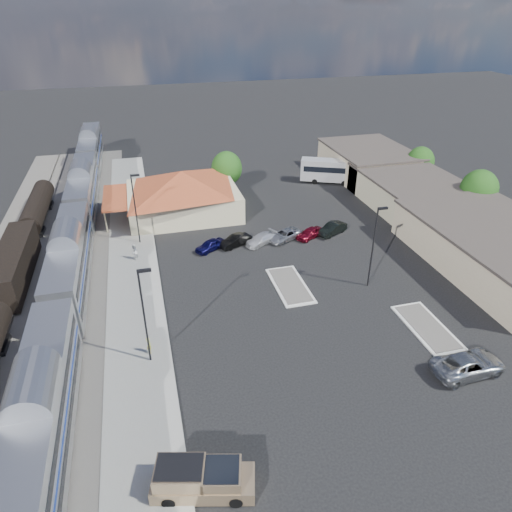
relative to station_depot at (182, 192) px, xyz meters
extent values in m
plane|color=black|center=(4.56, -24.00, -3.13)|extent=(280.00, 280.00, 0.00)
cube|color=#4C4944|center=(-16.44, -16.00, -3.07)|extent=(16.00, 100.00, 0.12)
cube|color=gray|center=(-7.44, -18.00, -3.04)|extent=(5.50, 92.00, 0.18)
cube|color=silver|center=(-13.44, -37.12, -0.08)|extent=(3.00, 20.00, 5.00)
cube|color=black|center=(-13.44, -37.12, -2.83)|extent=(2.20, 16.00, 0.60)
cube|color=silver|center=(-13.44, -16.12, -0.08)|extent=(3.00, 20.00, 5.00)
cube|color=black|center=(-13.44, -16.12, -2.83)|extent=(2.20, 16.00, 0.60)
cube|color=silver|center=(-13.44, 4.88, -0.08)|extent=(3.00, 20.00, 5.00)
cube|color=black|center=(-13.44, 4.88, -2.83)|extent=(2.20, 16.00, 0.60)
cube|color=silver|center=(-13.44, 25.88, -0.08)|extent=(3.00, 20.00, 5.00)
cube|color=black|center=(-13.44, 25.88, -2.83)|extent=(2.20, 16.00, 0.60)
cube|color=black|center=(-19.44, -13.56, -0.93)|extent=(2.80, 14.00, 3.60)
cube|color=black|center=(-19.44, -13.56, -2.83)|extent=(2.20, 12.00, 0.60)
cylinder|color=black|center=(-19.44, 2.44, -1.03)|extent=(2.80, 14.00, 2.80)
cube|color=black|center=(-19.44, 2.44, -2.83)|extent=(2.20, 12.00, 0.60)
cube|color=#C2B78D|center=(0.06, 0.00, -1.33)|extent=(15.00, 12.00, 3.60)
pyramid|color=#993E21|center=(0.06, 0.00, 1.77)|extent=(15.30, 12.24, 2.60)
cube|color=#993E21|center=(-9.04, 0.00, 0.17)|extent=(3.20, 9.60, 0.25)
cube|color=#C6B28C|center=(32.56, -24.00, -1.03)|extent=(14.00, 22.00, 4.20)
cube|color=#3F3833|center=(32.56, -24.00, 1.22)|extent=(14.40, 22.40, 0.30)
cube|color=#C6B28C|center=(32.56, -6.00, -1.13)|extent=(12.00, 18.00, 4.00)
cube|color=#3F3833|center=(32.56, -6.00, 1.02)|extent=(12.40, 18.40, 0.30)
cube|color=#C6B28C|center=(32.56, 8.00, -0.88)|extent=(12.00, 16.00, 4.50)
cube|color=#3F3833|center=(32.56, 8.00, 1.52)|extent=(12.40, 16.40, 0.30)
cube|color=silver|center=(8.56, -22.00, -3.06)|extent=(3.30, 7.50, 0.15)
cube|color=#4C4944|center=(8.56, -22.00, -2.97)|extent=(2.70, 6.90, 0.10)
cube|color=silver|center=(18.56, -32.00, -3.06)|extent=(3.30, 7.50, 0.15)
cube|color=#4C4944|center=(18.56, -32.00, -2.97)|extent=(2.70, 6.90, 0.10)
cylinder|color=black|center=(-6.44, -30.00, 1.37)|extent=(0.16, 0.16, 9.00)
cube|color=black|center=(-5.94, -30.00, 5.72)|extent=(1.00, 0.25, 0.22)
cylinder|color=black|center=(-6.44, -8.00, 1.37)|extent=(0.16, 0.16, 9.00)
cube|color=black|center=(-5.94, -8.00, 5.72)|extent=(1.00, 0.25, 0.22)
cylinder|color=black|center=(16.56, -24.00, 1.37)|extent=(0.16, 0.16, 9.00)
cube|color=black|center=(17.06, -24.00, 5.72)|extent=(1.00, 0.25, 0.22)
cylinder|color=#382314|center=(38.56, -12.00, -1.70)|extent=(0.30, 0.30, 2.86)
ellipsoid|color=#224E16|center=(38.56, -12.00, 1.09)|extent=(4.94, 4.94, 5.46)
cylinder|color=#382314|center=(38.56, 2.00, -1.86)|extent=(0.30, 0.30, 2.55)
ellipsoid|color=#224E16|center=(38.56, 2.00, 0.64)|extent=(4.41, 4.41, 4.87)
cylinder|color=#382314|center=(7.56, 6.00, -1.77)|extent=(0.30, 0.30, 2.73)
ellipsoid|color=#224E16|center=(7.56, 6.00, 0.90)|extent=(4.71, 4.71, 5.21)
cube|color=tan|center=(-3.94, -42.60, -2.50)|extent=(6.65, 3.77, 1.03)
cube|color=tan|center=(-3.94, -42.60, -1.70)|extent=(2.85, 2.69, 1.08)
cube|color=tan|center=(-3.94, -42.60, -1.59)|extent=(3.46, 2.85, 1.26)
cylinder|color=black|center=(-2.25, -44.10, -2.72)|extent=(0.88, 0.51, 0.82)
cylinder|color=black|center=(-1.74, -42.11, -2.72)|extent=(0.88, 0.51, 0.82)
cylinder|color=black|center=(-6.14, -43.10, -2.72)|extent=(0.88, 0.51, 0.82)
cylinder|color=black|center=(-5.63, -41.11, -2.72)|extent=(0.88, 0.51, 0.82)
imported|color=#9B9FA3|center=(18.37, -37.90, -2.28)|extent=(6.28, 3.13, 1.71)
cube|color=silver|center=(25.98, 5.75, -0.99)|extent=(11.93, 7.32, 3.38)
cube|color=black|center=(25.98, 5.75, -0.59)|extent=(11.08, 6.96, 0.90)
cylinder|color=black|center=(29.30, 2.95, -2.68)|extent=(0.94, 0.64, 0.90)
cylinder|color=black|center=(30.27, 5.07, -2.68)|extent=(0.94, 0.64, 0.90)
cylinder|color=black|center=(22.24, 6.18, -2.68)|extent=(0.94, 0.64, 0.90)
cylinder|color=black|center=(23.21, 8.30, -2.68)|extent=(0.94, 0.64, 0.90)
imported|color=#DCE246|center=(-6.45, -29.04, -2.15)|extent=(0.57, 0.68, 1.59)
imported|color=silver|center=(-7.16, -12.19, -2.02)|extent=(1.01, 1.12, 1.87)
imported|color=#0E0D45|center=(1.73, -11.93, -2.47)|extent=(4.16, 3.32, 1.33)
imported|color=black|center=(4.93, -11.63, -2.44)|extent=(4.44, 3.06, 1.39)
imported|color=white|center=(8.13, -11.93, -2.49)|extent=(4.71, 3.64, 1.27)
imported|color=#92959B|center=(11.33, -11.63, -2.48)|extent=(5.18, 4.10, 1.31)
imported|color=maroon|center=(14.53, -11.93, -2.46)|extent=(4.22, 3.23, 1.34)
imported|color=black|center=(17.73, -11.63, -2.40)|extent=(4.64, 3.44, 1.46)
camera|label=1|loc=(-5.30, -60.35, 23.39)|focal=32.00mm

